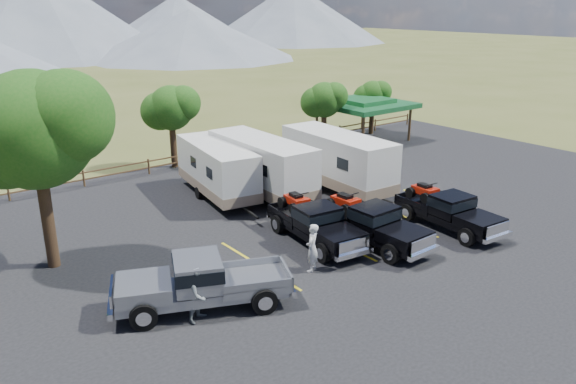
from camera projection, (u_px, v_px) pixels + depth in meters
ground at (433, 260)px, 23.16m from camera, size 320.00×320.00×0.00m
asphalt_lot at (379, 237)px, 25.39m from camera, size 44.00×34.00×0.04m
stall_lines at (363, 229)px, 26.13m from camera, size 12.12×5.50×0.01m
tree_big_nw at (33, 130)px, 20.77m from camera, size 5.54×5.18×7.84m
tree_ne_a at (324, 100)px, 39.97m from camera, size 3.11×2.92×4.76m
tree_ne_b at (372, 95)px, 44.33m from camera, size 2.77×2.59×4.27m
tree_north at (170, 108)px, 34.93m from camera, size 3.46×3.24×5.25m
rail_fence at (231, 150)px, 37.93m from camera, size 36.12×0.12×1.00m
pavilion at (364, 104)px, 42.53m from camera, size 6.20×6.20×3.22m
rig_left at (314, 222)px, 24.55m from camera, size 2.56×5.90×1.91m
rig_center at (370, 222)px, 24.44m from camera, size 2.15×5.87×1.95m
rig_right at (447, 210)px, 26.06m from camera, size 2.34×5.72×1.87m
trailer_left at (217, 170)px, 30.06m from camera, size 3.25×8.44×2.92m
trailer_center at (261, 167)px, 30.17m from camera, size 2.54×9.10×3.17m
trailer_right at (337, 161)px, 31.11m from camera, size 2.83×9.27×3.21m
pickup_silver at (203, 282)px, 19.20m from camera, size 6.47×4.29×1.86m
person_a at (312, 248)px, 21.84m from camera, size 0.85×0.77×1.96m
person_b at (199, 294)px, 18.46m from camera, size 1.10×0.99×1.86m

